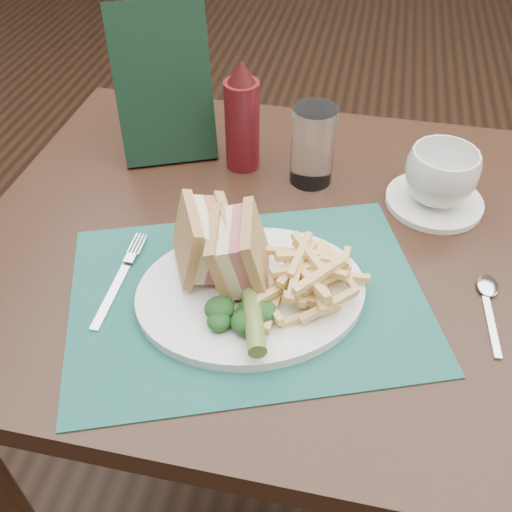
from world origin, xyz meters
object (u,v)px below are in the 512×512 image
at_px(table_main, 274,380).
at_px(check_presenter, 163,85).
at_px(sandwich_half_b, 222,251).
at_px(drinking_glass, 313,146).
at_px(placemat, 248,297).
at_px(saucer, 434,201).
at_px(ketchup_bottle, 242,116).
at_px(plate, 251,292).
at_px(sandwich_half_a, 187,242).
at_px(coffee_cup, 441,176).

relative_size(table_main, check_presenter, 3.53).
height_order(sandwich_half_b, drinking_glass, drinking_glass).
bearing_deg(placemat, table_main, 82.05).
bearing_deg(drinking_glass, placemat, -98.94).
xyz_separation_m(saucer, ketchup_bottle, (-0.32, 0.04, 0.09)).
distance_m(placemat, drinking_glass, 0.29).
height_order(table_main, sandwich_half_b, sandwich_half_b).
height_order(plate, sandwich_half_b, sandwich_half_b).
height_order(table_main, check_presenter, check_presenter).
distance_m(placemat, saucer, 0.35).
bearing_deg(check_presenter, table_main, -61.82).
height_order(saucer, check_presenter, check_presenter).
xyz_separation_m(table_main, placemat, (-0.02, -0.13, 0.38)).
distance_m(saucer, check_presenter, 0.47).
bearing_deg(sandwich_half_a, plate, -37.14).
bearing_deg(table_main, placemat, -97.95).
distance_m(table_main, check_presenter, 0.58).
distance_m(placemat, sandwich_half_a, 0.11).
relative_size(sandwich_half_b, drinking_glass, 0.76).
xyz_separation_m(table_main, saucer, (0.22, 0.12, 0.38)).
height_order(placemat, plate, plate).
relative_size(saucer, ketchup_bottle, 0.81).
bearing_deg(ketchup_bottle, drinking_glass, -9.33).
relative_size(placemat, saucer, 3.07).
xyz_separation_m(table_main, sandwich_half_a, (-0.10, -0.11, 0.44)).
relative_size(placemat, sandwich_half_b, 4.65).
xyz_separation_m(placemat, check_presenter, (-0.21, 0.31, 0.12)).
relative_size(sandwich_half_a, sandwich_half_b, 0.97).
relative_size(sandwich_half_a, coffee_cup, 0.89).
bearing_deg(table_main, plate, -96.04).
distance_m(drinking_glass, check_presenter, 0.26).
relative_size(placemat, plate, 1.54).
distance_m(coffee_cup, check_presenter, 0.46).
bearing_deg(check_presenter, sandwich_half_b, -83.45).
relative_size(plate, check_presenter, 1.18).
relative_size(placemat, coffee_cup, 4.24).
height_order(drinking_glass, ketchup_bottle, ketchup_bottle).
bearing_deg(plate, drinking_glass, 59.36).
relative_size(table_main, placemat, 1.95).
height_order(plate, check_presenter, check_presenter).
xyz_separation_m(table_main, sandwich_half_b, (-0.05, -0.12, 0.44)).
height_order(placemat, sandwich_half_b, sandwich_half_b).
height_order(plate, drinking_glass, drinking_glass).
relative_size(table_main, sandwich_half_b, 9.08).
distance_m(sandwich_half_a, sandwich_half_b, 0.05).
relative_size(sandwich_half_b, saucer, 0.66).
distance_m(plate, coffee_cup, 0.35).
xyz_separation_m(plate, coffee_cup, (0.24, 0.25, 0.04)).
height_order(ketchup_bottle, check_presenter, check_presenter).
distance_m(sandwich_half_a, check_presenter, 0.33).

